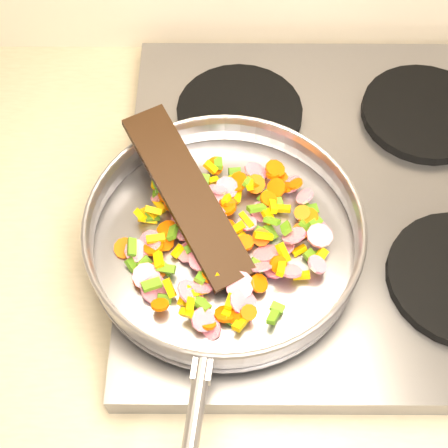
{
  "coord_description": "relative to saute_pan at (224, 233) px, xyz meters",
  "views": [
    {
      "loc": [
        -0.86,
        1.16,
        1.65
      ],
      "look_at": [
        -0.86,
        1.57,
        1.0
      ],
      "focal_mm": 50.0,
      "sensor_mm": 36.0,
      "label": 1
    }
  ],
  "objects": [
    {
      "name": "grate_br",
      "position": [
        0.3,
        0.24,
        -0.04
      ],
      "size": [
        0.19,
        0.19,
        0.02
      ],
      "primitive_type": "cylinder",
      "color": "black",
      "rests_on": "cooktop"
    },
    {
      "name": "cooktop",
      "position": [
        0.16,
        0.1,
        -0.07
      ],
      "size": [
        0.6,
        0.6,
        0.04
      ],
      "primitive_type": "cube",
      "color": "#939399",
      "rests_on": "counter_top"
    },
    {
      "name": "wooden_spatula",
      "position": [
        -0.05,
        0.04,
        0.02
      ],
      "size": [
        0.18,
        0.25,
        0.07
      ],
      "primitive_type": "cube",
      "rotation": [
        0.0,
        -0.22,
        2.09
      ],
      "color": "black",
      "rests_on": "saute_pan"
    },
    {
      "name": "vegetable_heap",
      "position": [
        0.0,
        0.0,
        -0.01
      ],
      "size": [
        0.28,
        0.27,
        0.05
      ],
      "color": "#DE1551",
      "rests_on": "saute_pan"
    },
    {
      "name": "grate_bl",
      "position": [
        0.02,
        0.24,
        -0.04
      ],
      "size": [
        0.19,
        0.19,
        0.02
      ],
      "primitive_type": "cylinder",
      "color": "black",
      "rests_on": "cooktop"
    },
    {
      "name": "grate_fl",
      "position": [
        0.02,
        -0.04,
        -0.04
      ],
      "size": [
        0.19,
        0.19,
        0.02
      ],
      "primitive_type": "cylinder",
      "color": "black",
      "rests_on": "cooktop"
    },
    {
      "name": "saute_pan",
      "position": [
        0.0,
        0.0,
        0.0
      ],
      "size": [
        0.39,
        0.56,
        0.05
      ],
      "rotation": [
        0.0,
        0.0,
        -0.12
      ],
      "color": "#9E9EA5",
      "rests_on": "grate_fl"
    }
  ]
}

